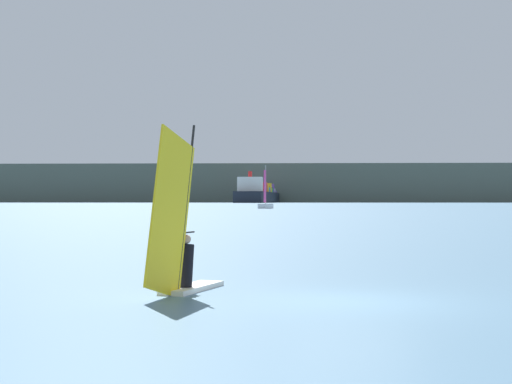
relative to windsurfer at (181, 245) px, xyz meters
name	(u,v)px	position (x,y,z in m)	size (l,w,h in m)	color
ground_plane	(353,302)	(3.96, -1.10, -1.13)	(4000.00, 4000.00, 0.00)	#476B84
windsurfer	(181,245)	(0.00, 0.00, 0.00)	(1.25, 3.78, 4.11)	white
cargo_ship	(258,195)	(-74.17, 869.02, 7.85)	(36.16, 193.78, 33.23)	black
distant_headland	(318,186)	(-9.13, 1204.93, 23.74)	(1384.41, 474.50, 49.74)	#4C564C
small_sailboat	(266,205)	(-13.60, 199.84, -0.07)	(3.79, 9.08, 12.16)	white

